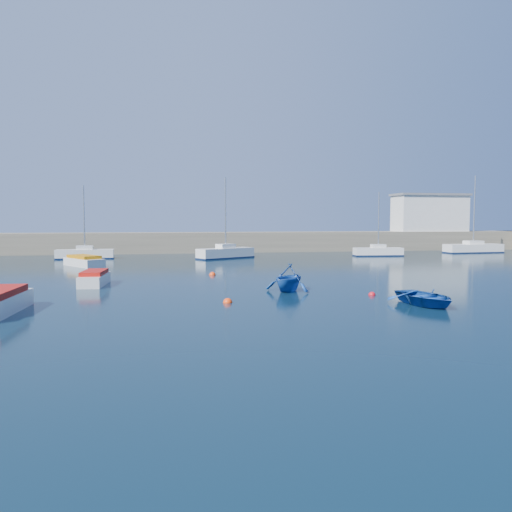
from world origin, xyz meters
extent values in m
plane|color=black|center=(0.00, 0.00, 0.00)|extent=(220.00, 220.00, 0.00)
cube|color=#6F6855|center=(0.00, 46.00, 1.30)|extent=(96.00, 4.50, 2.60)
cube|color=silver|center=(30.00, 46.00, 5.10)|extent=(10.00, 4.00, 5.00)
cube|color=silver|center=(-15.61, 37.24, 0.51)|extent=(6.05, 1.93, 1.02)
cylinder|color=#B7BABC|center=(-15.61, 37.24, 4.46)|extent=(0.15, 0.15, 6.88)
cube|color=silver|center=(-0.54, 35.14, 0.56)|extent=(6.72, 4.94, 1.13)
cylinder|color=#B7BABC|center=(-0.54, 35.14, 4.97)|extent=(0.16, 0.16, 7.68)
cube|color=silver|center=(17.41, 35.30, 0.49)|extent=(5.74, 2.06, 0.98)
cylinder|color=#B7BABC|center=(17.41, 35.30, 4.22)|extent=(0.14, 0.14, 6.47)
cube|color=silver|center=(31.88, 38.44, 0.56)|extent=(7.67, 2.50, 1.12)
cylinder|color=#B7BABC|center=(31.88, 38.44, 5.47)|extent=(0.16, 0.16, 8.71)
cube|color=silver|center=(-11.76, 14.35, 0.35)|extent=(1.66, 4.00, 0.70)
cube|color=#A2110B|center=(-11.76, 14.35, 0.83)|extent=(1.52, 3.02, 0.26)
cube|color=silver|center=(-14.39, 28.19, 0.37)|extent=(4.16, 5.08, 0.74)
cube|color=#C6770B|center=(-14.39, 28.19, 0.88)|extent=(3.41, 4.00, 0.28)
imported|color=#17469E|center=(5.30, 3.35, 0.39)|extent=(3.19, 4.11, 0.78)
imported|color=#17469E|center=(-0.14, 9.26, 0.81)|extent=(4.00, 4.08, 1.63)
sphere|color=#FF3C0D|center=(-4.20, 5.91, 0.00)|extent=(0.48, 0.48, 0.48)
sphere|color=red|center=(4.09, 6.91, 0.00)|extent=(0.40, 0.40, 0.40)
sphere|color=#FF3C0D|center=(-3.67, 18.76, 0.00)|extent=(0.50, 0.50, 0.50)
camera|label=1|loc=(-7.49, -19.06, 4.21)|focal=35.00mm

